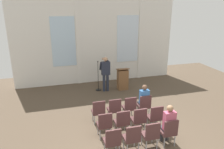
# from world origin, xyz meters

# --- Properties ---
(ground_plane) EXTENTS (16.48, 16.48, 0.00)m
(ground_plane) POSITION_xyz_m (0.00, 0.00, 0.00)
(ground_plane) COLOR brown
(rear_partition) EXTENTS (8.86, 0.14, 4.48)m
(rear_partition) POSITION_xyz_m (0.03, 6.33, 2.25)
(rear_partition) COLOR silver
(rear_partition) RESTS_ON ground
(speaker) EXTENTS (0.51, 0.69, 1.78)m
(speaker) POSITION_xyz_m (0.11, 4.80, 1.04)
(speaker) COLOR #232838
(speaker) RESTS_ON ground
(mic_stand) EXTENTS (0.28, 0.28, 1.55)m
(mic_stand) POSITION_xyz_m (-0.24, 4.98, 0.34)
(mic_stand) COLOR black
(mic_stand) RESTS_ON ground
(lectern) EXTENTS (0.60, 0.48, 1.16)m
(lectern) POSITION_xyz_m (1.02, 4.79, 0.55)
(lectern) COLOR brown
(lectern) RESTS_ON ground
(chair_r0_c0) EXTENTS (0.46, 0.44, 0.94)m
(chair_r0_c0) POSITION_xyz_m (-0.91, 1.79, 0.53)
(chair_r0_c0) COLOR #99999E
(chair_r0_c0) RESTS_ON ground
(chair_r0_c1) EXTENTS (0.46, 0.44, 0.94)m
(chair_r0_c1) POSITION_xyz_m (-0.30, 1.79, 0.53)
(chair_r0_c1) COLOR #99999E
(chair_r0_c1) RESTS_ON ground
(chair_r0_c2) EXTENTS (0.46, 0.44, 0.94)m
(chair_r0_c2) POSITION_xyz_m (0.30, 1.79, 0.53)
(chair_r0_c2) COLOR #99999E
(chair_r0_c2) RESTS_ON ground
(chair_r0_c3) EXTENTS (0.46, 0.44, 0.94)m
(chair_r0_c3) POSITION_xyz_m (0.91, 1.79, 0.53)
(chair_r0_c3) COLOR #99999E
(chair_r0_c3) RESTS_ON ground
(audience_r0_c3) EXTENTS (0.36, 0.39, 1.33)m
(audience_r0_c3) POSITION_xyz_m (0.91, 1.87, 0.74)
(audience_r0_c3) COLOR #2D2D33
(audience_r0_c3) RESTS_ON ground
(chair_r1_c0) EXTENTS (0.46, 0.44, 0.94)m
(chair_r1_c0) POSITION_xyz_m (-0.91, 0.84, 0.53)
(chair_r1_c0) COLOR #99999E
(chair_r1_c0) RESTS_ON ground
(chair_r1_c1) EXTENTS (0.46, 0.44, 0.94)m
(chair_r1_c1) POSITION_xyz_m (-0.30, 0.84, 0.53)
(chair_r1_c1) COLOR #99999E
(chair_r1_c1) RESTS_ON ground
(chair_r1_c2) EXTENTS (0.46, 0.44, 0.94)m
(chair_r1_c2) POSITION_xyz_m (0.30, 0.84, 0.53)
(chair_r1_c2) COLOR #99999E
(chair_r1_c2) RESTS_ON ground
(chair_r1_c3) EXTENTS (0.46, 0.44, 0.94)m
(chair_r1_c3) POSITION_xyz_m (0.91, 0.84, 0.53)
(chair_r1_c3) COLOR #99999E
(chair_r1_c3) RESTS_ON ground
(chair_r2_c0) EXTENTS (0.46, 0.44, 0.94)m
(chair_r2_c0) POSITION_xyz_m (-0.91, -0.12, 0.53)
(chair_r2_c0) COLOR #99999E
(chair_r2_c0) RESTS_ON ground
(chair_r2_c1) EXTENTS (0.46, 0.44, 0.94)m
(chair_r2_c1) POSITION_xyz_m (-0.30, -0.12, 0.53)
(chair_r2_c1) COLOR #99999E
(chair_r2_c1) RESTS_ON ground
(chair_r2_c2) EXTENTS (0.46, 0.44, 0.94)m
(chair_r2_c2) POSITION_xyz_m (0.30, -0.12, 0.53)
(chair_r2_c2) COLOR #99999E
(chair_r2_c2) RESTS_ON ground
(chair_r2_c3) EXTENTS (0.46, 0.44, 0.94)m
(chair_r2_c3) POSITION_xyz_m (0.91, -0.12, 0.53)
(chair_r2_c3) COLOR #99999E
(chair_r2_c3) RESTS_ON ground
(audience_r2_c3) EXTENTS (0.36, 0.39, 1.38)m
(audience_r2_c3) POSITION_xyz_m (0.91, -0.04, 0.76)
(audience_r2_c3) COLOR #2D2D33
(audience_r2_c3) RESTS_ON ground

